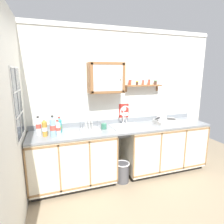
# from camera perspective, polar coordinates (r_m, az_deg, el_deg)

# --- Properties ---
(floor) EXTENTS (6.15, 6.15, 0.00)m
(floor) POSITION_cam_1_polar(r_m,az_deg,el_deg) (3.38, 5.32, -20.93)
(floor) COLOR gray
(floor) RESTS_ON ground
(back_wall) EXTENTS (3.75, 0.07, 2.61)m
(back_wall) POSITION_cam_1_polar(r_m,az_deg,el_deg) (3.41, 1.85, 3.23)
(back_wall) COLOR silver
(back_wall) RESTS_ON ground
(side_wall_left) EXTENTS (0.05, 3.35, 2.61)m
(side_wall_left) POSITION_cam_1_polar(r_m,az_deg,el_deg) (2.36, -28.48, -2.40)
(side_wall_left) COLOR silver
(side_wall_left) RESTS_ON ground
(lower_cabinet_run) EXTENTS (1.35, 0.62, 0.88)m
(lower_cabinet_run) POSITION_cam_1_polar(r_m,az_deg,el_deg) (3.17, -11.98, -14.24)
(lower_cabinet_run) COLOR black
(lower_cabinet_run) RESTS_ON ground
(lower_cabinet_run_right) EXTENTS (1.54, 0.62, 0.88)m
(lower_cabinet_run_right) POSITION_cam_1_polar(r_m,az_deg,el_deg) (3.72, 15.45, -10.35)
(lower_cabinet_run_right) COLOR black
(lower_cabinet_run_right) RESTS_ON ground
(countertop) EXTENTS (3.11, 0.64, 0.03)m
(countertop) POSITION_cam_1_polar(r_m,az_deg,el_deg) (3.20, 3.85, -4.98)
(countertop) COLOR gray
(countertop) RESTS_ON lower_cabinet_run
(backsplash) EXTENTS (3.11, 0.02, 0.08)m
(backsplash) POSITION_cam_1_polar(r_m,az_deg,el_deg) (3.45, 2.01, -2.75)
(backsplash) COLOR gray
(backsplash) RESTS_ON countertop
(sink) EXTENTS (0.50, 0.45, 0.48)m
(sink) POSITION_cam_1_polar(r_m,az_deg,el_deg) (3.26, 4.38, -4.67)
(sink) COLOR silver
(sink) RESTS_ON countertop
(hot_plate_stove) EXTENTS (0.44, 0.29, 0.07)m
(hot_plate_stove) POSITION_cam_1_polar(r_m,az_deg,el_deg) (3.60, 16.55, -2.78)
(hot_plate_stove) COLOR silver
(hot_plate_stove) RESTS_ON countertop
(saucepan) EXTENTS (0.34, 0.26, 0.08)m
(saucepan) POSITION_cam_1_polar(r_m,az_deg,el_deg) (3.53, 14.99, -1.69)
(saucepan) COLOR silver
(saucepan) RESTS_ON hot_plate_stove
(bottle_water_blue_0) EXTENTS (0.08, 0.08, 0.32)m
(bottle_water_blue_0) POSITION_cam_1_polar(r_m,az_deg,el_deg) (2.82, -17.76, -4.44)
(bottle_water_blue_0) COLOR #8CB7E0
(bottle_water_blue_0) RESTS_ON countertop
(bottle_soda_green_1) EXTENTS (0.07, 0.07, 0.24)m
(bottle_soda_green_1) POSITION_cam_1_polar(r_m,az_deg,el_deg) (3.06, -18.03, -3.92)
(bottle_soda_green_1) COLOR #4CB266
(bottle_soda_green_1) RESTS_ON countertop
(bottle_water_clear_2) EXTENTS (0.09, 0.09, 0.23)m
(bottle_water_clear_2) POSITION_cam_1_polar(r_m,az_deg,el_deg) (2.92, -16.38, -4.76)
(bottle_water_clear_2) COLOR silver
(bottle_water_clear_2) RESTS_ON countertop
(bottle_juice_amber_3) EXTENTS (0.08, 0.08, 0.27)m
(bottle_juice_amber_3) POSITION_cam_1_polar(r_m,az_deg,el_deg) (2.89, -20.04, -4.71)
(bottle_juice_amber_3) COLOR gold
(bottle_juice_amber_3) RESTS_ON countertop
(bottle_opaque_white_4) EXTENTS (0.07, 0.07, 0.29)m
(bottle_opaque_white_4) POSITION_cam_1_polar(r_m,az_deg,el_deg) (2.98, -21.72, -4.09)
(bottle_opaque_white_4) COLOR white
(bottle_opaque_white_4) RESTS_ON countertop
(bottle_detergent_teal_5) EXTENTS (0.08, 0.08, 0.25)m
(bottle_detergent_teal_5) POSITION_cam_1_polar(r_m,az_deg,el_deg) (3.01, -15.90, -4.02)
(bottle_detergent_teal_5) COLOR teal
(bottle_detergent_teal_5) RESTS_ON countertop
(dish_rack) EXTENTS (0.32, 0.28, 0.17)m
(dish_rack) POSITION_cam_1_polar(r_m,az_deg,el_deg) (3.04, -6.83, -4.94)
(dish_rack) COLOR #B2B2B7
(dish_rack) RESTS_ON countertop
(mug) EXTENTS (0.10, 0.11, 0.09)m
(mug) POSITION_cam_1_polar(r_m,az_deg,el_deg) (3.10, -2.49, -4.37)
(mug) COLOR #337259
(mug) RESTS_ON countertop
(wall_cabinet) EXTENTS (0.60, 0.29, 0.50)m
(wall_cabinet) POSITION_cam_1_polar(r_m,az_deg,el_deg) (3.14, -1.87, 10.48)
(wall_cabinet) COLOR brown
(spice_shelf) EXTENTS (0.70, 0.14, 0.22)m
(spice_shelf) POSITION_cam_1_polar(r_m,az_deg,el_deg) (3.48, 9.59, 8.25)
(spice_shelf) COLOR brown
(warning_sign) EXTENTS (0.19, 0.01, 0.26)m
(warning_sign) POSITION_cam_1_polar(r_m,az_deg,el_deg) (3.45, 3.67, 0.41)
(warning_sign) COLOR #B2261E
(window) EXTENTS (0.03, 0.58, 0.90)m
(window) POSITION_cam_1_polar(r_m,az_deg,el_deg) (2.61, -27.12, 2.50)
(window) COLOR #262D38
(trash_bin) EXTENTS (0.25, 0.25, 0.34)m
(trash_bin) POSITION_cam_1_polar(r_m,az_deg,el_deg) (3.32, 3.21, -17.93)
(trash_bin) COLOR #4C4C51
(trash_bin) RESTS_ON ground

